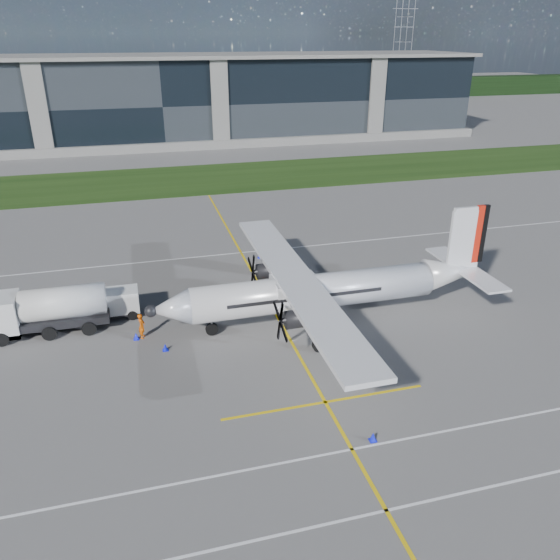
# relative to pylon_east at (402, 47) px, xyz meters

# --- Properties ---
(ground) EXTENTS (400.00, 400.00, 0.00)m
(ground) POSITION_rel_pylon_east_xyz_m (-85.00, -110.00, -15.00)
(ground) COLOR #5A5856
(ground) RESTS_ON ground
(grass_strip) EXTENTS (400.00, 18.00, 0.04)m
(grass_strip) POSITION_rel_pylon_east_xyz_m (-85.00, -102.00, -14.98)
(grass_strip) COLOR #19330D
(grass_strip) RESTS_ON ground
(terminal_building) EXTENTS (120.00, 20.00, 15.00)m
(terminal_building) POSITION_rel_pylon_east_xyz_m (-85.00, -70.00, -7.50)
(terminal_building) COLOR black
(terminal_building) RESTS_ON ground
(tree_line) EXTENTS (400.00, 6.00, 6.00)m
(tree_line) POSITION_rel_pylon_east_xyz_m (-85.00, -10.00, -12.00)
(tree_line) COLOR black
(tree_line) RESTS_ON ground
(pylon_east) EXTENTS (9.00, 4.60, 30.00)m
(pylon_east) POSITION_rel_pylon_east_xyz_m (0.00, 0.00, 0.00)
(pylon_east) COLOR gray
(pylon_east) RESTS_ON ground
(yellow_taxiway_centerline) EXTENTS (0.20, 70.00, 0.01)m
(yellow_taxiway_centerline) POSITION_rel_pylon_east_xyz_m (-82.00, -140.00, -14.99)
(yellow_taxiway_centerline) COLOR yellow
(yellow_taxiway_centerline) RESTS_ON ground
(white_lane_line) EXTENTS (90.00, 0.15, 0.01)m
(white_lane_line) POSITION_rel_pylon_east_xyz_m (-85.00, -164.00, -14.99)
(white_lane_line) COLOR white
(white_lane_line) RESTS_ON ground
(turboprop_aircraft) EXTENTS (24.89, 25.82, 7.74)m
(turboprop_aircraft) POSITION_rel_pylon_east_xyz_m (-78.74, -146.75, -11.13)
(turboprop_aircraft) COLOR white
(turboprop_aircraft) RESTS_ON ground
(fuel_tanker_truck) EXTENTS (8.60, 2.80, 3.23)m
(fuel_tanker_truck) POSITION_rel_pylon_east_xyz_m (-98.57, -143.27, -13.39)
(fuel_tanker_truck) COLOR silver
(fuel_tanker_truck) RESTS_ON ground
(baggage_tug) EXTENTS (3.40, 2.04, 2.04)m
(baggage_tug) POSITION_rel_pylon_east_xyz_m (-93.33, -142.09, -13.98)
(baggage_tug) COLOR silver
(baggage_tug) RESTS_ON ground
(ground_crew_person) EXTENTS (0.79, 0.97, 2.07)m
(ground_crew_person) POSITION_rel_pylon_east_xyz_m (-91.70, -145.85, -13.97)
(ground_crew_person) COLOR #F25907
(ground_crew_person) RESTS_ON ground
(safety_cone_nose_port) EXTENTS (0.36, 0.36, 0.50)m
(safety_cone_nose_port) POSITION_rel_pylon_east_xyz_m (-90.33, -147.97, -14.75)
(safety_cone_nose_port) COLOR #0E17EF
(safety_cone_nose_port) RESTS_ON ground
(safety_cone_fwd) EXTENTS (0.36, 0.36, 0.50)m
(safety_cone_fwd) POSITION_rel_pylon_east_xyz_m (-92.14, -145.99, -14.75)
(safety_cone_fwd) COLOR #0E17EF
(safety_cone_fwd) RESTS_ON ground
(safety_cone_stbdwing) EXTENTS (0.36, 0.36, 0.50)m
(safety_cone_stbdwing) POSITION_rel_pylon_east_xyz_m (-80.58, -133.77, -14.75)
(safety_cone_stbdwing) COLOR #0E17EF
(safety_cone_stbdwing) RESTS_ON ground
(safety_cone_portwing) EXTENTS (0.36, 0.36, 0.50)m
(safety_cone_portwing) POSITION_rel_pylon_east_xyz_m (-80.72, -159.67, -14.75)
(safety_cone_portwing) COLOR #0E17EF
(safety_cone_portwing) RESTS_ON ground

